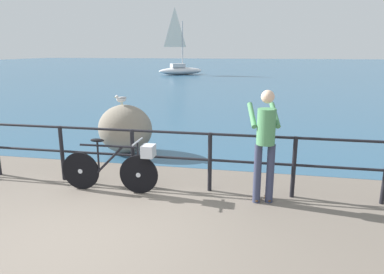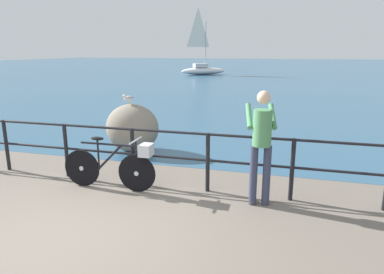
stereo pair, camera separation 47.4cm
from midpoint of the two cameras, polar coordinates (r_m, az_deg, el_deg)
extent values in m
cube|color=#6B6056|center=(23.90, 9.87, 8.02)|extent=(120.00, 120.00, 0.10)
cube|color=#2D5675|center=(51.74, 13.19, 11.03)|extent=(120.00, 90.00, 0.01)
cylinder|color=black|center=(7.78, -26.39, -1.23)|extent=(0.07, 0.07, 1.02)
cylinder|color=black|center=(6.95, -17.92, -2.11)|extent=(0.07, 0.07, 1.02)
cylinder|color=black|center=(6.31, -7.46, -3.13)|extent=(0.07, 0.07, 1.02)
cylinder|color=black|center=(5.93, 4.86, -4.20)|extent=(0.07, 0.07, 1.02)
cylinder|color=black|center=(5.85, 18.20, -5.13)|extent=(0.07, 0.07, 1.02)
cylinder|color=black|center=(6.19, -7.60, 1.21)|extent=(8.21, 0.04, 0.04)
cylinder|color=black|center=(6.30, -7.47, -2.78)|extent=(8.21, 0.04, 0.04)
cylinder|color=black|center=(6.43, -15.42, -4.91)|extent=(0.66, 0.05, 0.66)
cylinder|color=#B7BCC6|center=(6.43, -15.42, -4.91)|extent=(0.08, 0.06, 0.08)
cylinder|color=black|center=(5.99, -6.71, -5.88)|extent=(0.66, 0.05, 0.66)
cylinder|color=#B7BCC6|center=(5.99, -6.71, -5.88)|extent=(0.08, 0.06, 0.08)
cylinder|color=black|center=(6.05, -11.43, -1.19)|extent=(0.99, 0.05, 0.04)
cylinder|color=black|center=(6.10, -11.11, -3.33)|extent=(0.50, 0.05, 0.50)
cylinder|color=black|center=(6.19, -12.86, -2.90)|extent=(0.03, 0.03, 0.53)
ellipsoid|color=black|center=(6.11, -13.01, -0.25)|extent=(0.24, 0.10, 0.06)
cylinder|color=black|center=(5.90, -6.79, -3.27)|extent=(0.03, 0.03, 0.57)
cylinder|color=#B7BCC6|center=(5.82, -6.87, -0.59)|extent=(0.04, 0.48, 0.03)
cube|color=#B7BCC6|center=(5.80, -5.17, -2.14)|extent=(0.20, 0.24, 0.20)
cylinder|color=#333851|center=(5.55, 12.37, -6.14)|extent=(0.12, 0.12, 0.95)
ellipsoid|color=#513319|center=(5.77, 12.05, -10.00)|extent=(0.15, 0.27, 0.08)
cylinder|color=#333851|center=(5.59, 14.41, -6.14)|extent=(0.12, 0.12, 0.95)
ellipsoid|color=#513319|center=(5.80, 14.04, -9.98)|extent=(0.15, 0.27, 0.08)
cylinder|color=#4C8C59|center=(5.36, 13.84, 1.41)|extent=(0.28, 0.28, 0.55)
sphere|color=beige|center=(5.28, 14.13, 6.23)|extent=(0.20, 0.20, 0.20)
cylinder|color=#4C8C59|center=(5.54, 11.67, 3.37)|extent=(0.18, 0.52, 0.34)
cylinder|color=#4C8C59|center=(5.60, 15.33, 3.27)|extent=(0.18, 0.52, 0.34)
ellipsoid|color=gray|center=(8.32, -8.07, 1.44)|extent=(1.26, 1.04, 1.13)
cylinder|color=gold|center=(8.21, -8.49, 5.50)|extent=(0.01, 0.01, 0.06)
cylinder|color=gold|center=(8.25, -8.66, 5.53)|extent=(0.01, 0.01, 0.06)
ellipsoid|color=white|center=(8.22, -8.60, 6.17)|extent=(0.23, 0.28, 0.13)
ellipsoid|color=#9E9EA3|center=(8.22, -8.49, 6.39)|extent=(0.23, 0.27, 0.06)
sphere|color=white|center=(8.14, -9.32, 6.56)|extent=(0.08, 0.08, 0.08)
cone|color=gold|center=(8.11, -9.61, 6.49)|extent=(0.05, 0.06, 0.02)
ellipsoid|color=white|center=(34.34, 2.26, 10.65)|extent=(4.35, 3.58, 0.70)
cube|color=silver|center=(34.21, 1.79, 11.53)|extent=(1.52, 1.40, 0.36)
cylinder|color=#B2B2B7|center=(34.36, 2.62, 14.74)|extent=(0.10, 0.10, 4.20)
pyramid|color=white|center=(34.15, 1.43, 17.39)|extent=(1.35, 0.97, 3.57)
camera|label=1|loc=(0.24, -87.85, 0.54)|focal=32.86mm
camera|label=2|loc=(0.24, 92.15, -0.54)|focal=32.86mm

